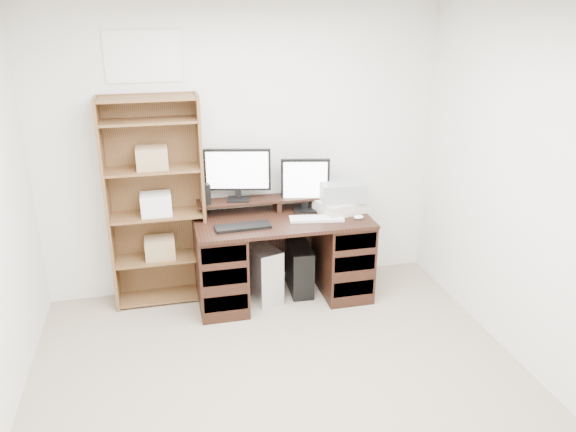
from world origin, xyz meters
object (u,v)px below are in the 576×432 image
object	(u,v)px
monitor_wide	(237,172)
bookshelf	(156,201)
tower_black	(299,268)
desk	(282,256)
printer	(342,205)
tower_silver	(260,271)
monitor_small	(305,183)

from	to	relation	value
monitor_wide	bookshelf	bearing A→B (deg)	-166.53
tower_black	bookshelf	xyz separation A→B (m)	(-1.22, 0.14, 0.70)
desk	printer	distance (m)	0.69
tower_silver	tower_black	world-z (taller)	tower_silver
printer	tower_silver	size ratio (longest dim) A/B	0.85
monitor_small	monitor_wide	bearing A→B (deg)	-174.34
monitor_small	printer	distance (m)	0.38
monitor_wide	tower_black	xyz separation A→B (m)	(0.52, -0.15, -0.90)
bookshelf	monitor_small	bearing A→B (deg)	-2.43
desk	tower_silver	bearing A→B (deg)	165.41
desk	tower_silver	size ratio (longest dim) A/B	3.04
monitor_small	tower_silver	xyz separation A→B (m)	(-0.44, -0.11, -0.76)
tower_black	bookshelf	distance (m)	1.41
printer	bookshelf	size ratio (longest dim) A/B	0.23
tower_silver	bookshelf	world-z (taller)	bookshelf
monitor_wide	tower_silver	bearing A→B (deg)	-37.87
bookshelf	printer	bearing A→B (deg)	-5.74
monitor_small	bookshelf	size ratio (longest dim) A/B	0.26
tower_silver	printer	bearing A→B (deg)	-17.02
monitor_small	tower_silver	size ratio (longest dim) A/B	0.94
monitor_small	bookshelf	distance (m)	1.29
monitor_wide	bookshelf	distance (m)	0.73
monitor_small	tower_black	xyz separation A→B (m)	(-0.07, -0.09, -0.78)
tower_black	desk	bearing A→B (deg)	-154.25
printer	bookshelf	xyz separation A→B (m)	(-1.59, 0.16, 0.12)
tower_black	monitor_wide	bearing A→B (deg)	166.61
printer	monitor_small	bearing A→B (deg)	143.88
printer	bookshelf	bearing A→B (deg)	157.12
tower_silver	monitor_wide	bearing A→B (deg)	112.57
printer	monitor_wide	bearing A→B (deg)	151.89
desk	tower_silver	world-z (taller)	desk
desk	bookshelf	xyz separation A→B (m)	(-1.04, 0.21, 0.53)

